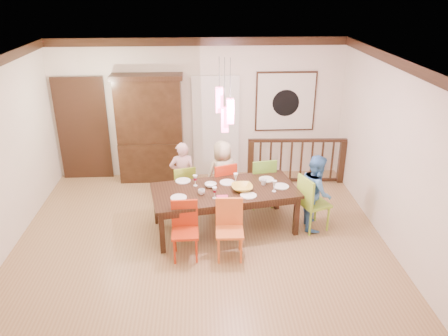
{
  "coord_description": "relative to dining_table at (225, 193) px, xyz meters",
  "views": [
    {
      "loc": [
        0.05,
        -6.28,
        3.97
      ],
      "look_at": [
        0.41,
        0.35,
        1.06
      ],
      "focal_mm": 35.0,
      "sensor_mm": 36.0,
      "label": 1
    }
  ],
  "objects": [
    {
      "name": "person_end_right",
      "position": [
        1.54,
        0.01,
        -0.02
      ],
      "size": [
        0.56,
        0.69,
        1.31
      ],
      "primitive_type": "imported",
      "rotation": [
        0.0,
        0.0,
        1.46
      ],
      "color": "#467FC4",
      "rests_on": "floor"
    },
    {
      "name": "painting",
      "position": [
        1.39,
        2.29,
        0.92
      ],
      "size": [
        1.25,
        0.06,
        1.25
      ],
      "color": "black",
      "rests_on": "wall_back"
    },
    {
      "name": "wall_left",
      "position": [
        -3.41,
        -0.17,
        0.77
      ],
      "size": [
        0.0,
        5.0,
        5.0
      ],
      "primitive_type": "plane",
      "rotation": [
        1.57,
        0.0,
        1.57
      ],
      "color": "beige",
      "rests_on": "floor"
    },
    {
      "name": "wine_glass_d",
      "position": [
        0.8,
        -0.12,
        0.17
      ],
      "size": [
        0.08,
        0.08,
        0.19
      ],
      "primitive_type": null,
      "color": "silver",
      "rests_on": "dining_table"
    },
    {
      "name": "person_far_mid",
      "position": [
        0.01,
        0.86,
        -0.04
      ],
      "size": [
        0.72,
        0.6,
        1.27
      ],
      "primitive_type": "imported",
      "rotation": [
        0.0,
        0.0,
        3.5
      ],
      "color": "beige",
      "rests_on": "floor"
    },
    {
      "name": "small_bowl",
      "position": [
        -0.23,
        0.11,
        0.1
      ],
      "size": [
        0.23,
        0.23,
        0.06
      ],
      "primitive_type": "imported",
      "rotation": [
        0.0,
        0.0,
        0.19
      ],
      "color": "white",
      "rests_on": "dining_table"
    },
    {
      "name": "plate_near_left",
      "position": [
        -0.75,
        -0.27,
        0.08
      ],
      "size": [
        0.26,
        0.26,
        0.01
      ],
      "primitive_type": "cylinder",
      "color": "white",
      "rests_on": "dining_table"
    },
    {
      "name": "plate_far_left",
      "position": [
        -0.7,
        0.35,
        0.08
      ],
      "size": [
        0.26,
        0.26,
        0.01
      ],
      "primitive_type": "cylinder",
      "color": "white",
      "rests_on": "dining_table"
    },
    {
      "name": "pendant_cluster",
      "position": [
        0.0,
        -0.0,
        1.43
      ],
      "size": [
        0.27,
        0.21,
        1.14
      ],
      "color": "#FF4C88",
      "rests_on": "ceiling"
    },
    {
      "name": "person_far_left",
      "position": [
        -0.73,
        0.84,
        -0.04
      ],
      "size": [
        0.49,
        0.35,
        1.28
      ],
      "primitive_type": "imported",
      "rotation": [
        0.0,
        0.0,
        3.23
      ],
      "color": "beige",
      "rests_on": "floor"
    },
    {
      "name": "floor",
      "position": [
        -0.41,
        -0.17,
        -0.68
      ],
      "size": [
        6.0,
        6.0,
        0.0
      ],
      "primitive_type": "plane",
      "color": "#946E47",
      "rests_on": "ground"
    },
    {
      "name": "chair_far_left",
      "position": [
        -0.72,
        0.79,
        -0.18
      ],
      "size": [
        0.49,
        0.49,
        0.87
      ],
      "rotation": [
        0.0,
        0.0,
        3.43
      ],
      "color": "#8AA52A",
      "rests_on": "floor"
    },
    {
      "name": "chair_far_mid",
      "position": [
        -0.01,
        0.75,
        -0.14
      ],
      "size": [
        0.54,
        0.54,
        0.94
      ],
      "rotation": [
        0.0,
        0.0,
        3.49
      ],
      "color": "red",
      "rests_on": "floor"
    },
    {
      "name": "ceiling",
      "position": [
        -0.41,
        -0.17,
        2.22
      ],
      "size": [
        6.0,
        6.0,
        0.0
      ],
      "primitive_type": "plane",
      "rotation": [
        3.14,
        0.0,
        0.0
      ],
      "color": "white",
      "rests_on": "wall_back"
    },
    {
      "name": "serving_bowl",
      "position": [
        0.28,
        -0.04,
        0.12
      ],
      "size": [
        0.37,
        0.37,
        0.09
      ],
      "primitive_type": "imported",
      "rotation": [
        0.0,
        0.0,
        0.07
      ],
      "color": "gold",
      "rests_on": "dining_table"
    },
    {
      "name": "chair_near_left",
      "position": [
        -0.64,
        -0.8,
        -0.16
      ],
      "size": [
        0.41,
        0.41,
        0.89
      ],
      "rotation": [
        0.0,
        0.0,
        0.02
      ],
      "color": "#AD2B0E",
      "rests_on": "floor"
    },
    {
      "name": "wine_glass_c",
      "position": [
        -0.18,
        -0.3,
        0.17
      ],
      "size": [
        0.08,
        0.08,
        0.19
      ],
      "primitive_type": null,
      "color": "#590C19",
      "rests_on": "dining_table"
    },
    {
      "name": "chair_end_right",
      "position": [
        1.51,
        -0.07,
        -0.12
      ],
      "size": [
        0.57,
        0.57,
        0.98
      ],
      "rotation": [
        0.0,
        0.0,
        1.94
      ],
      "color": "#92C134",
      "rests_on": "floor"
    },
    {
      "name": "dining_table",
      "position": [
        0.0,
        0.0,
        0.0
      ],
      "size": [
        2.53,
        1.49,
        0.75
      ],
      "rotation": [
        0.0,
        0.0,
        0.18
      ],
      "color": "black",
      "rests_on": "floor"
    },
    {
      "name": "chair_far_right",
      "position": [
        0.72,
        0.82,
        -0.12
      ],
      "size": [
        0.51,
        0.51,
        0.98
      ],
      "rotation": [
        0.0,
        0.0,
        3.3
      ],
      "color": "#649C2D",
      "rests_on": "floor"
    },
    {
      "name": "wine_glass_a",
      "position": [
        -0.48,
        0.16,
        0.17
      ],
      "size": [
        0.08,
        0.08,
        0.19
      ],
      "primitive_type": null,
      "color": "#590C19",
      "rests_on": "dining_table"
    },
    {
      "name": "wine_glass_b",
      "position": [
        0.2,
        0.2,
        0.17
      ],
      "size": [
        0.08,
        0.08,
        0.19
      ],
      "primitive_type": null,
      "color": "silver",
      "rests_on": "dining_table"
    },
    {
      "name": "napkin",
      "position": [
        -0.05,
        -0.3,
        0.08
      ],
      "size": [
        0.18,
        0.14,
        0.01
      ],
      "primitive_type": "cube",
      "color": "#D83359",
      "rests_on": "dining_table"
    },
    {
      "name": "wall_back",
      "position": [
        -0.41,
        2.33,
        0.77
      ],
      "size": [
        6.0,
        0.0,
        6.0
      ],
      "primitive_type": "plane",
      "rotation": [
        1.57,
        0.0,
        0.0
      ],
      "color": "beige",
      "rests_on": "floor"
    },
    {
      "name": "cup_left",
      "position": [
        -0.38,
        -0.16,
        0.12
      ],
      "size": [
        0.14,
        0.14,
        0.09
      ],
      "primitive_type": "imported",
      "rotation": [
        0.0,
        0.0,
        -0.3
      ],
      "color": "silver",
      "rests_on": "dining_table"
    },
    {
      "name": "crown_molding",
      "position": [
        -0.41,
        -0.17,
        2.14
      ],
      "size": [
        6.0,
        5.0,
        0.16
      ],
      "primitive_type": null,
      "color": "black",
      "rests_on": "wall_back"
    },
    {
      "name": "plate_near_mid",
      "position": [
        0.37,
        -0.26,
        0.08
      ],
      "size": [
        0.26,
        0.26,
        0.01
      ],
      "primitive_type": "cylinder",
      "color": "white",
      "rests_on": "dining_table"
    },
    {
      "name": "wall_right",
      "position": [
        2.59,
        -0.17,
        0.77
      ],
      "size": [
        0.0,
        5.0,
        5.0
      ],
      "primitive_type": "plane",
      "rotation": [
        1.57,
        0.0,
        -1.57
      ],
      "color": "beige",
      "rests_on": "floor"
    },
    {
      "name": "china_hutch",
      "position": [
        -1.41,
        2.13,
        0.45
      ],
      "size": [
        1.41,
        0.46,
        2.23
      ],
      "color": "black",
      "rests_on": "floor"
    },
    {
      "name": "chair_near_mid",
      "position": [
        0.03,
        -0.83,
        -0.15
      ],
      "size": [
        0.43,
        0.43,
        0.92
      ],
      "rotation": [
        0.0,
        0.0,
        -0.03
      ],
      "color": "orange",
      "rests_on": "floor"
    },
    {
      "name": "balustrade",
      "position": [
        1.58,
        1.78,
        -0.18
      ],
      "size": [
        2.02,
        0.17,
        0.96
      ],
      "rotation": [
        0.0,
        0.0,
        -0.04
      ],
      "color": "black",
      "rests_on": "floor"
    },
    {
      "name": "plate_far_right",
      "position": [
        0.74,
        0.33,
        0.08
      ],
      "size": [
        0.26,
        0.26,
        0.01
      ],
      "primitive_type": "cylinder",
      "color": "white",
      "rests_on": "dining_table"
    },
    {
      "name": "plate_end_right",
      "position": [
        0.95,
        0.04,
        0.08
      ],
      "size": [
        0.26,
        0.26,
        0.01
      ],
      "primitive_type": "cylinder",
      "color": "white",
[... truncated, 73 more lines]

